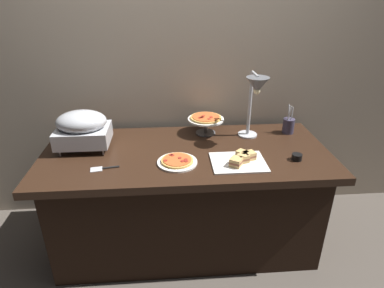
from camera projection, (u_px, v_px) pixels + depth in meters
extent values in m
plane|color=#4C443D|center=(187.00, 239.00, 2.49)|extent=(8.00, 8.00, 0.00)
cube|color=tan|center=(181.00, 68.00, 2.42)|extent=(4.40, 0.04, 2.40)
cube|color=black|center=(186.00, 154.00, 2.17)|extent=(1.90, 0.84, 0.05)
cube|color=black|center=(186.00, 201.00, 2.33)|extent=(1.75, 0.74, 0.71)
cylinder|color=#B7BABF|center=(60.00, 153.00, 2.08)|extent=(0.01, 0.01, 0.04)
cylinder|color=#B7BABF|center=(103.00, 152.00, 2.10)|extent=(0.01, 0.01, 0.04)
cylinder|color=#B7BABF|center=(69.00, 139.00, 2.28)|extent=(0.01, 0.01, 0.04)
cylinder|color=#B7BABF|center=(108.00, 138.00, 2.30)|extent=(0.01, 0.01, 0.04)
cube|color=#B7BABF|center=(84.00, 135.00, 2.16)|extent=(0.34, 0.27, 0.11)
ellipsoid|color=#B7BABF|center=(81.00, 122.00, 2.11)|extent=(0.32, 0.26, 0.14)
cylinder|color=#B7BABF|center=(247.00, 134.00, 2.39)|extent=(0.14, 0.14, 0.01)
cylinder|color=#B7BABF|center=(250.00, 104.00, 2.28)|extent=(0.02, 0.02, 0.46)
cylinder|color=#B7BABF|center=(255.00, 74.00, 2.12)|extent=(0.02, 0.14, 0.02)
cone|color=#595B60|center=(257.00, 85.00, 2.08)|extent=(0.15, 0.15, 0.10)
sphere|color=#F9EAB2|center=(257.00, 91.00, 2.09)|extent=(0.04, 0.04, 0.04)
cylinder|color=white|center=(177.00, 162.00, 2.01)|extent=(0.25, 0.25, 0.01)
cylinder|color=gold|center=(177.00, 161.00, 2.00)|extent=(0.20, 0.20, 0.01)
cylinder|color=#C65628|center=(177.00, 159.00, 2.00)|extent=(0.18, 0.18, 0.00)
cylinder|color=maroon|center=(172.00, 155.00, 2.04)|extent=(0.02, 0.02, 0.00)
cylinder|color=maroon|center=(180.00, 158.00, 2.01)|extent=(0.02, 0.02, 0.00)
cylinder|color=maroon|center=(186.00, 159.00, 1.99)|extent=(0.02, 0.02, 0.00)
cylinder|color=maroon|center=(182.00, 161.00, 1.97)|extent=(0.02, 0.02, 0.00)
cylinder|color=maroon|center=(165.00, 160.00, 1.98)|extent=(0.02, 0.02, 0.00)
cylinder|color=maroon|center=(171.00, 155.00, 2.05)|extent=(0.02, 0.02, 0.00)
cylinder|color=maroon|center=(186.00, 161.00, 1.97)|extent=(0.02, 0.02, 0.00)
cylinder|color=#595B60|center=(206.00, 127.00, 2.40)|extent=(0.02, 0.02, 0.11)
cylinder|color=#595B60|center=(206.00, 133.00, 2.42)|extent=(0.15, 0.15, 0.01)
cylinder|color=white|center=(206.00, 119.00, 2.37)|extent=(0.27, 0.27, 0.01)
cylinder|color=gold|center=(206.00, 118.00, 2.37)|extent=(0.23, 0.23, 0.01)
cylinder|color=#C65628|center=(206.00, 117.00, 2.36)|extent=(0.20, 0.20, 0.00)
cylinder|color=maroon|center=(203.00, 116.00, 2.37)|extent=(0.02, 0.02, 0.00)
cylinder|color=maroon|center=(202.00, 117.00, 2.34)|extent=(0.02, 0.02, 0.00)
cylinder|color=maroon|center=(201.00, 117.00, 2.34)|extent=(0.02, 0.02, 0.00)
cylinder|color=maroon|center=(200.00, 118.00, 2.34)|extent=(0.02, 0.02, 0.00)
cylinder|color=maroon|center=(209.00, 119.00, 2.32)|extent=(0.02, 0.02, 0.00)
cylinder|color=maroon|center=(211.00, 117.00, 2.35)|extent=(0.02, 0.02, 0.00)
cube|color=white|center=(238.00, 162.00, 2.01)|extent=(0.33, 0.27, 0.01)
cube|color=tan|center=(249.00, 158.00, 2.03)|extent=(0.09, 0.08, 0.02)
cube|color=brown|center=(249.00, 156.00, 2.02)|extent=(0.09, 0.08, 0.01)
cube|color=tan|center=(249.00, 153.00, 2.02)|extent=(0.09, 0.08, 0.02)
cube|color=tan|center=(243.00, 161.00, 2.00)|extent=(0.08, 0.07, 0.02)
cube|color=brown|center=(243.00, 158.00, 1.99)|extent=(0.08, 0.07, 0.01)
cube|color=tan|center=(243.00, 156.00, 1.98)|extent=(0.08, 0.07, 0.02)
cube|color=tan|center=(242.00, 157.00, 2.04)|extent=(0.09, 0.09, 0.02)
cube|color=brown|center=(242.00, 155.00, 2.04)|extent=(0.09, 0.09, 0.01)
cube|color=tan|center=(242.00, 152.00, 2.03)|extent=(0.09, 0.09, 0.02)
cube|color=tan|center=(236.00, 164.00, 1.96)|extent=(0.10, 0.10, 0.02)
cube|color=brown|center=(236.00, 162.00, 1.95)|extent=(0.10, 0.10, 0.01)
cube|color=tan|center=(236.00, 159.00, 1.94)|extent=(0.10, 0.10, 0.02)
cylinder|color=black|center=(297.00, 157.00, 2.04)|extent=(0.06, 0.06, 0.04)
cylinder|color=maroon|center=(297.00, 155.00, 2.03)|extent=(0.05, 0.05, 0.01)
cylinder|color=#383347|center=(288.00, 126.00, 2.41)|extent=(0.08, 0.08, 0.11)
cylinder|color=#B7BABF|center=(289.00, 117.00, 2.37)|extent=(0.02, 0.03, 0.19)
cylinder|color=#B7BABF|center=(288.00, 118.00, 2.36)|extent=(0.03, 0.02, 0.18)
cylinder|color=#B7BABF|center=(288.00, 117.00, 2.38)|extent=(0.01, 0.02, 0.18)
cylinder|color=#B7BABF|center=(292.00, 118.00, 2.38)|extent=(0.01, 0.02, 0.17)
cube|color=#B7BABF|center=(96.00, 169.00, 1.94)|extent=(0.08, 0.07, 0.00)
cylinder|color=black|center=(111.00, 167.00, 1.95)|extent=(0.10, 0.03, 0.01)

